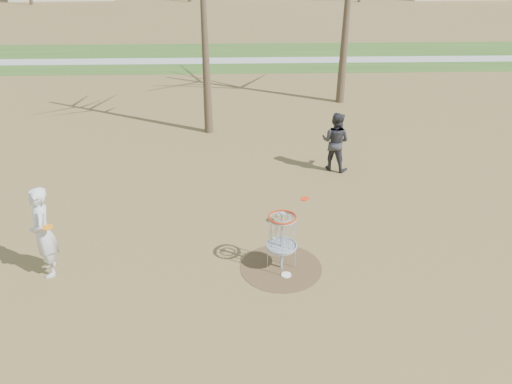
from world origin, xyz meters
TOP-DOWN VIEW (x-y plane):
  - ground at (0.00, 0.00)m, footprint 160.00×160.00m
  - green_band at (0.00, 21.00)m, footprint 160.00×8.00m
  - footpath at (0.00, 20.00)m, footprint 160.00×1.50m
  - dirt_circle at (0.00, 0.00)m, footprint 1.80×1.80m
  - player_standing at (-4.98, 0.00)m, footprint 0.71×0.86m
  - player_throwing at (2.03, 5.10)m, footprint 1.11×1.04m
  - disc_grounded at (0.09, -0.29)m, footprint 0.22×0.22m
  - discs_in_play at (-1.91, 0.73)m, footprint 5.65×2.06m
  - disc_golf_basket at (0.00, 0.00)m, footprint 0.64×0.64m

SIDE VIEW (x-z plane):
  - ground at x=0.00m, z-range 0.00..0.00m
  - green_band at x=0.00m, z-range 0.00..0.01m
  - dirt_circle at x=0.00m, z-range 0.00..0.01m
  - footpath at x=0.00m, z-range 0.01..0.02m
  - disc_grounded at x=0.09m, z-range 0.01..0.03m
  - player_throwing at x=2.03m, z-range 0.00..1.82m
  - disc_golf_basket at x=0.00m, z-range 0.24..1.59m
  - player_standing at x=-4.98m, z-range 0.00..2.02m
  - discs_in_play at x=-1.91m, z-range 0.82..1.29m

